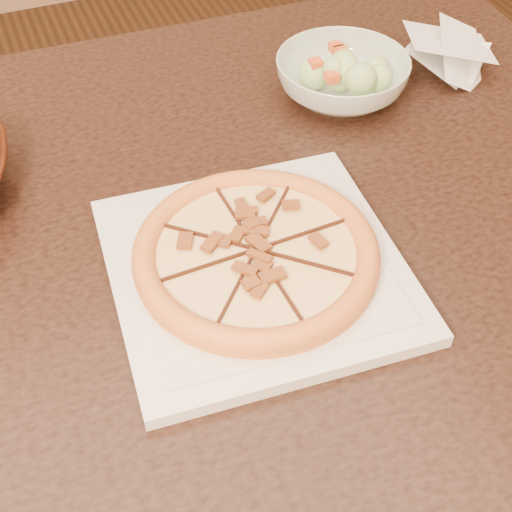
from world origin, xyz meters
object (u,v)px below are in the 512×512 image
(salad_bowl, at_px, (342,78))
(dining_table, at_px, (143,279))
(pizza, at_px, (256,254))
(plate, at_px, (256,268))

(salad_bowl, bearing_deg, dining_table, -155.58)
(pizza, bearing_deg, salad_bowl, 48.59)
(pizza, height_order, salad_bowl, salad_bowl)
(pizza, relative_size, salad_bowl, 1.41)
(pizza, bearing_deg, plate, -5.27)
(salad_bowl, bearing_deg, plate, -131.40)
(salad_bowl, bearing_deg, pizza, -131.41)
(plate, distance_m, salad_bowl, 0.40)
(plate, height_order, pizza, pizza)
(dining_table, height_order, pizza, pizza)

